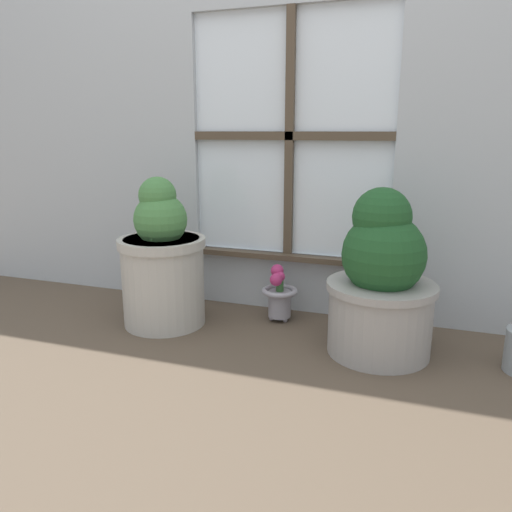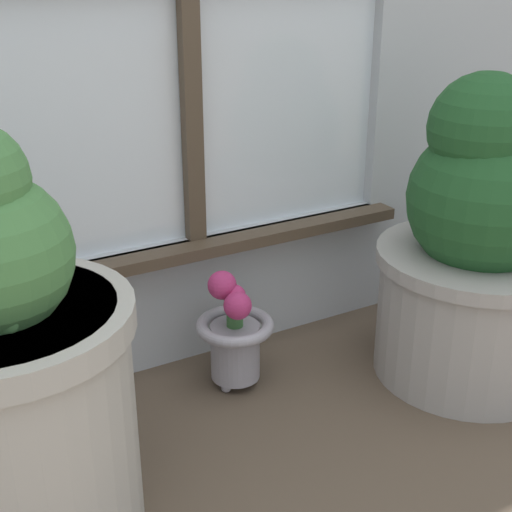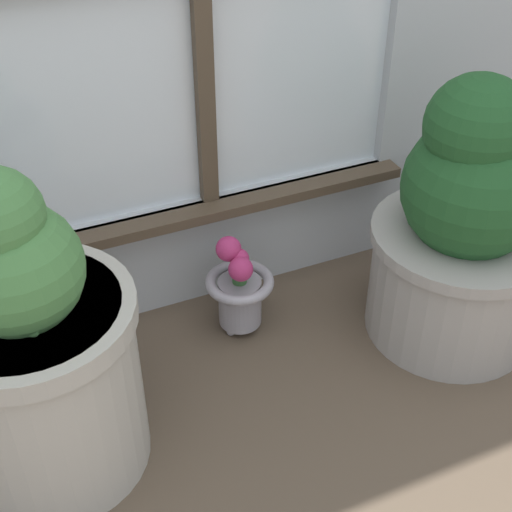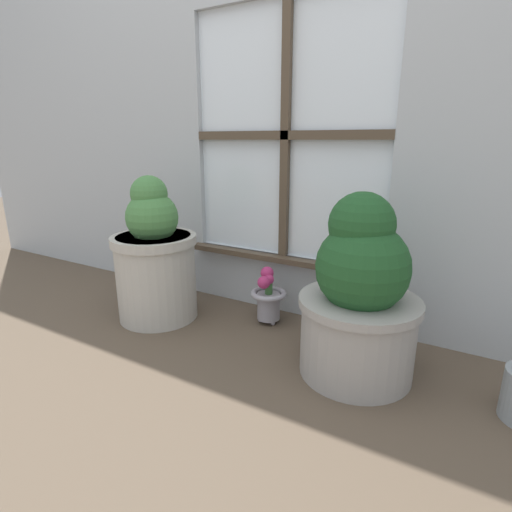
% 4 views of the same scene
% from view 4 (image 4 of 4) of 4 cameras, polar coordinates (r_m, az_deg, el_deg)
% --- Properties ---
extents(ground_plane, '(10.00, 10.00, 0.00)m').
position_cam_4_polar(ground_plane, '(1.41, -8.20, -16.54)').
color(ground_plane, brown).
extents(potted_plant_left, '(0.36, 0.36, 0.62)m').
position_cam_4_polar(potted_plant_left, '(1.77, -14.22, -0.46)').
color(potted_plant_left, '#B7B2A8').
rests_on(potted_plant_left, ground_plane).
extents(potted_plant_right, '(0.39, 0.39, 0.61)m').
position_cam_4_polar(potted_plant_right, '(1.34, 14.54, -5.91)').
color(potted_plant_right, '#9E9993').
rests_on(potted_plant_right, ground_plane).
extents(flower_vase, '(0.15, 0.15, 0.24)m').
position_cam_4_polar(flower_vase, '(1.70, 1.74, -5.88)').
color(flower_vase, '#99939E').
rests_on(flower_vase, ground_plane).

